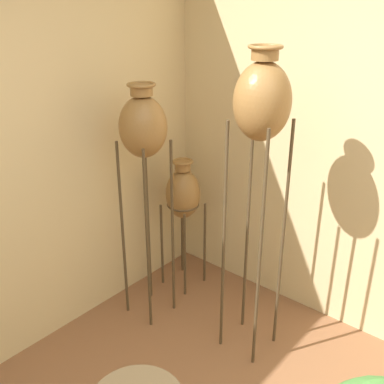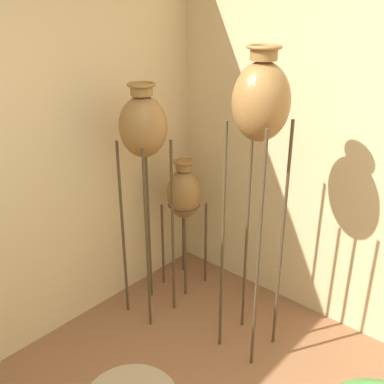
# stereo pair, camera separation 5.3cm
# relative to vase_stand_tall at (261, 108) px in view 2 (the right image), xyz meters

# --- Properties ---
(vase_stand_tall) EXTENTS (0.32, 0.32, 1.95)m
(vase_stand_tall) POSITION_rel_vase_stand_tall_xyz_m (0.00, 0.00, 0.00)
(vase_stand_tall) COLOR #473823
(vase_stand_tall) RESTS_ON ground_plane
(vase_stand_medium) EXTENTS (0.31, 0.31, 1.70)m
(vase_stand_medium) POSITION_rel_vase_stand_tall_xyz_m (-0.18, 0.76, -0.23)
(vase_stand_medium) COLOR #473823
(vase_stand_medium) RESTS_ON ground_plane
(vase_stand_short) EXTENTS (0.26, 0.26, 1.07)m
(vase_stand_short) POSITION_rel_vase_stand_tall_xyz_m (0.26, 0.81, -0.83)
(vase_stand_short) COLOR #473823
(vase_stand_short) RESTS_ON ground_plane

